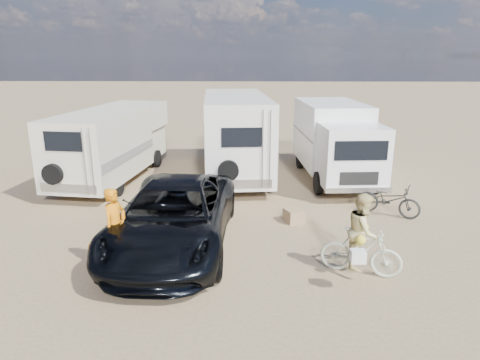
{
  "coord_description": "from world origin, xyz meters",
  "views": [
    {
      "loc": [
        0.27,
        -8.34,
        4.43
      ],
      "look_at": [
        0.04,
        2.38,
        1.3
      ],
      "focal_mm": 31.9,
      "sensor_mm": 36.0,
      "label": 1
    }
  ],
  "objects_px": {
    "box_truck": "(336,143)",
    "dark_suv": "(174,216)",
    "rv_left": "(113,145)",
    "rider_woman": "(362,239)",
    "rider_man": "(116,233)",
    "crate": "(294,215)",
    "bike_man": "(118,250)",
    "bike_woman": "(361,252)",
    "bike_parked": "(389,200)",
    "rv_main": "(236,137)",
    "cooler": "(197,233)"
  },
  "relations": [
    {
      "from": "box_truck",
      "to": "dark_suv",
      "type": "relative_size",
      "value": 1.03
    },
    {
      "from": "rv_left",
      "to": "rider_woman",
      "type": "height_order",
      "value": "rv_left"
    },
    {
      "from": "box_truck",
      "to": "rider_man",
      "type": "bearing_deg",
      "value": -133.75
    },
    {
      "from": "rider_man",
      "to": "crate",
      "type": "bearing_deg",
      "value": -33.22
    },
    {
      "from": "box_truck",
      "to": "rider_woman",
      "type": "xyz_separation_m",
      "value": [
        -0.81,
        -7.21,
        -0.58
      ]
    },
    {
      "from": "box_truck",
      "to": "bike_man",
      "type": "height_order",
      "value": "box_truck"
    },
    {
      "from": "box_truck",
      "to": "dark_suv",
      "type": "xyz_separation_m",
      "value": [
        -4.93,
        -5.94,
        -0.6
      ]
    },
    {
      "from": "box_truck",
      "to": "bike_woman",
      "type": "xyz_separation_m",
      "value": [
        -0.81,
        -7.21,
        -0.88
      ]
    },
    {
      "from": "rv_left",
      "to": "rider_man",
      "type": "relative_size",
      "value": 3.94
    },
    {
      "from": "bike_man",
      "to": "bike_parked",
      "type": "bearing_deg",
      "value": -41.27
    },
    {
      "from": "rv_main",
      "to": "rider_woman",
      "type": "height_order",
      "value": "rv_main"
    },
    {
      "from": "cooler",
      "to": "box_truck",
      "type": "bearing_deg",
      "value": 63.12
    },
    {
      "from": "rider_man",
      "to": "bike_parked",
      "type": "bearing_deg",
      "value": -41.27
    },
    {
      "from": "bike_woman",
      "to": "dark_suv",
      "type": "bearing_deg",
      "value": 92.05
    },
    {
      "from": "bike_man",
      "to": "cooler",
      "type": "bearing_deg",
      "value": -23.07
    },
    {
      "from": "rider_man",
      "to": "rider_woman",
      "type": "distance_m",
      "value": 5.15
    },
    {
      "from": "bike_woman",
      "to": "rider_woman",
      "type": "relative_size",
      "value": 1.05
    },
    {
      "from": "rv_left",
      "to": "rider_woman",
      "type": "relative_size",
      "value": 4.01
    },
    {
      "from": "bike_parked",
      "to": "rv_left",
      "type": "bearing_deg",
      "value": 101.07
    },
    {
      "from": "rv_main",
      "to": "bike_woman",
      "type": "distance_m",
      "value": 8.19
    },
    {
      "from": "dark_suv",
      "to": "cooler",
      "type": "distance_m",
      "value": 0.84
    },
    {
      "from": "bike_man",
      "to": "crate",
      "type": "xyz_separation_m",
      "value": [
        4.06,
        2.77,
        -0.25
      ]
    },
    {
      "from": "rv_main",
      "to": "box_truck",
      "type": "bearing_deg",
      "value": -11.22
    },
    {
      "from": "bike_woman",
      "to": "rv_main",
      "type": "bearing_deg",
      "value": 39.69
    },
    {
      "from": "cooler",
      "to": "rider_woman",
      "type": "bearing_deg",
      "value": -12.56
    },
    {
      "from": "box_truck",
      "to": "cooler",
      "type": "height_order",
      "value": "box_truck"
    },
    {
      "from": "bike_woman",
      "to": "rider_woman",
      "type": "height_order",
      "value": "rider_woman"
    },
    {
      "from": "rv_left",
      "to": "crate",
      "type": "xyz_separation_m",
      "value": [
        6.26,
        -4.18,
        -1.1
      ]
    },
    {
      "from": "dark_suv",
      "to": "rider_woman",
      "type": "xyz_separation_m",
      "value": [
        4.12,
        -1.27,
        0.02
      ]
    },
    {
      "from": "rv_left",
      "to": "cooler",
      "type": "bearing_deg",
      "value": -48.64
    },
    {
      "from": "rv_left",
      "to": "bike_man",
      "type": "relative_size",
      "value": 3.88
    },
    {
      "from": "bike_man",
      "to": "crate",
      "type": "bearing_deg",
      "value": -33.22
    },
    {
      "from": "rider_man",
      "to": "rider_woman",
      "type": "relative_size",
      "value": 1.02
    },
    {
      "from": "cooler",
      "to": "bike_woman",
      "type": "bearing_deg",
      "value": -12.56
    },
    {
      "from": "bike_man",
      "to": "crate",
      "type": "height_order",
      "value": "bike_man"
    },
    {
      "from": "bike_man",
      "to": "rider_woman",
      "type": "xyz_separation_m",
      "value": [
        5.15,
        -0.14,
        0.37
      ]
    },
    {
      "from": "dark_suv",
      "to": "rider_man",
      "type": "distance_m",
      "value": 1.53
    },
    {
      "from": "rider_woman",
      "to": "bike_parked",
      "type": "bearing_deg",
      "value": -6.38
    },
    {
      "from": "crate",
      "to": "bike_woman",
      "type": "bearing_deg",
      "value": -69.38
    },
    {
      "from": "box_truck",
      "to": "bike_man",
      "type": "distance_m",
      "value": 9.3
    },
    {
      "from": "rider_woman",
      "to": "bike_parked",
      "type": "xyz_separation_m",
      "value": [
        1.68,
        3.51,
        -0.33
      ]
    },
    {
      "from": "bike_parked",
      "to": "crate",
      "type": "height_order",
      "value": "bike_parked"
    },
    {
      "from": "rv_main",
      "to": "crate",
      "type": "xyz_separation_m",
      "value": [
        1.75,
        -4.7,
        -1.34
      ]
    },
    {
      "from": "bike_man",
      "to": "bike_woman",
      "type": "height_order",
      "value": "bike_woman"
    },
    {
      "from": "rv_main",
      "to": "bike_parked",
      "type": "bearing_deg",
      "value": -47.14
    },
    {
      "from": "rv_main",
      "to": "dark_suv",
      "type": "distance_m",
      "value": 6.51
    },
    {
      "from": "rider_man",
      "to": "cooler",
      "type": "height_order",
      "value": "rider_man"
    },
    {
      "from": "rv_main",
      "to": "dark_suv",
      "type": "bearing_deg",
      "value": -106.37
    },
    {
      "from": "rv_left",
      "to": "rider_woman",
      "type": "bearing_deg",
      "value": -36.89
    },
    {
      "from": "bike_woman",
      "to": "bike_parked",
      "type": "bearing_deg",
      "value": -6.38
    }
  ]
}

